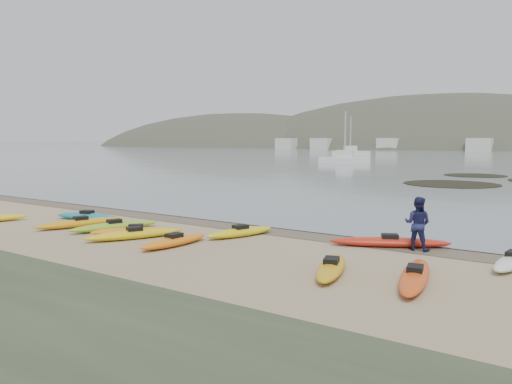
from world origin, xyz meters
The scene contains 4 objects.
ground centered at (0.00, 0.00, 0.00)m, with size 600.00×600.00×0.00m, color tan.
wet_sand centered at (0.00, -0.30, 0.00)m, with size 60.00×60.00×0.00m, color brown.
kayaks centered at (-0.25, -3.86, 0.17)m, with size 22.78×8.56×0.34m.
person_east centered at (7.20, -0.80, 0.92)m, with size 0.90×0.70×1.84m, color #1B1E4F.
Camera 1 is at (12.09, -17.72, 3.79)m, focal length 35.00 mm.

